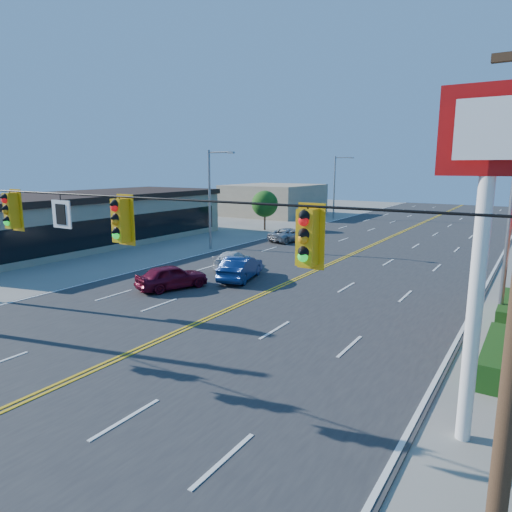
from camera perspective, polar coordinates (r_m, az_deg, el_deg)
The scene contains 14 objects.
ground at distance 15.79m, azimuth -24.15°, elevation -15.05°, with size 160.00×160.00×0.00m, color gray.
road at distance 30.83m, azimuth 8.29°, elevation -1.49°, with size 20.00×120.00×0.06m, color #2D2D30.
signal_span at distance 14.51m, azimuth -25.94°, elevation 2.78°, with size 24.32×0.34×9.00m.
kfc_pylon at distance 11.62m, azimuth 26.77°, elevation 6.65°, with size 2.20×0.36×8.50m.
strip_mall at distance 42.87m, azimuth -20.86°, elevation 4.45°, with size 10.40×26.40×4.40m.
streetlight_se at distance 21.69m, azimuth 28.62°, elevation 3.97°, with size 2.55×0.25×8.00m.
streetlight_sw at distance 37.46m, azimuth -5.58°, elevation 7.73°, with size 2.55×0.25×8.00m.
streetlight_nw at distance 60.13m, azimuth 9.96°, elevation 8.89°, with size 2.55×0.25×8.00m.
tree_west at distance 48.71m, azimuth 1.11°, elevation 6.53°, with size 2.80×2.80×4.20m.
bld_west_far at distance 64.34m, azimuth 2.24°, elevation 7.03°, with size 11.00×12.00×4.20m, color tan.
car_magenta at distance 25.59m, azimuth -10.47°, elevation -2.69°, with size 1.60×3.98×1.36m, color maroon.
car_blue at distance 27.24m, azimuth -1.93°, elevation -1.60°, with size 1.49×4.28×1.41m, color navy.
car_white at distance 30.39m, azimuth -2.99°, elevation -0.55°, with size 1.57×3.85×1.12m, color silver.
car_silver at distance 41.19m, azimuth 4.29°, elevation 2.59°, with size 2.01×4.36×1.21m, color #A6A5AA.
Camera 1 is at (12.14, -7.54, 6.71)m, focal length 32.00 mm.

